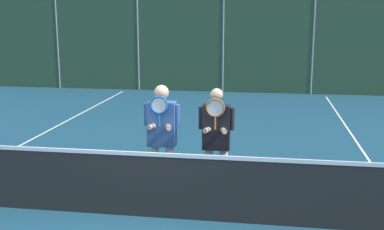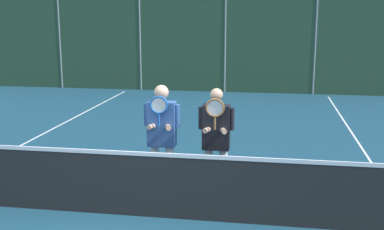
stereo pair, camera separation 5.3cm
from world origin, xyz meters
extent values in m
plane|color=navy|center=(0.00, 0.00, 0.00)|extent=(120.00, 120.00, 0.00)
ellipsoid|color=#5B7551|center=(0.00, 60.60, 0.00)|extent=(128.59, 71.44, 25.00)
cube|color=beige|center=(-0.80, 19.57, 1.54)|extent=(15.66, 5.00, 3.09)
cube|color=brown|center=(-0.80, 19.57, 3.27)|extent=(16.16, 5.50, 0.36)
cylinder|color=gray|center=(-6.48, 11.54, 1.76)|extent=(0.06, 0.06, 3.53)
cylinder|color=gray|center=(-3.24, 11.54, 1.76)|extent=(0.06, 0.06, 3.53)
cylinder|color=gray|center=(0.00, 11.54, 1.76)|extent=(0.06, 0.06, 3.53)
cylinder|color=gray|center=(3.24, 11.54, 1.76)|extent=(0.06, 0.06, 3.53)
cube|color=#2D4C33|center=(0.00, 11.54, 1.76)|extent=(19.45, 0.02, 3.53)
cube|color=black|center=(0.00, 0.00, 0.46)|extent=(9.87, 0.02, 0.92)
cube|color=white|center=(0.00, 0.00, 0.94)|extent=(9.87, 0.03, 0.06)
cube|color=white|center=(-3.74, 3.00, 0.00)|extent=(0.05, 16.00, 0.01)
cube|color=white|center=(3.74, 3.00, 0.00)|extent=(0.05, 16.00, 0.01)
cylinder|color=white|center=(-0.03, 0.72, 0.44)|extent=(0.13, 0.13, 0.88)
cylinder|color=white|center=(0.21, 0.72, 0.44)|extent=(0.13, 0.13, 0.88)
cube|color=#335693|center=(0.09, 0.72, 1.22)|extent=(0.43, 0.22, 0.69)
sphere|color=tan|center=(0.09, 0.72, 1.71)|extent=(0.22, 0.22, 0.22)
cylinder|color=#335693|center=(-0.15, 0.72, 1.36)|extent=(0.08, 0.08, 0.34)
cylinder|color=#335693|center=(0.33, 0.72, 1.36)|extent=(0.08, 0.08, 0.34)
cylinder|color=tan|center=(-0.01, 0.63, 1.21)|extent=(0.16, 0.27, 0.08)
cylinder|color=tan|center=(0.20, 0.63, 1.21)|extent=(0.16, 0.27, 0.08)
cylinder|color=#1E5BAD|center=(0.09, 0.54, 1.33)|extent=(0.03, 0.03, 0.20)
torus|color=#1E5BAD|center=(0.09, 0.54, 1.55)|extent=(0.28, 0.03, 0.28)
cylinder|color=silver|center=(0.09, 0.54, 1.55)|extent=(0.23, 0.00, 0.23)
cylinder|color=white|center=(0.82, 0.70, 0.43)|extent=(0.13, 0.13, 0.86)
cylinder|color=white|center=(1.05, 0.70, 0.43)|extent=(0.13, 0.13, 0.86)
cube|color=black|center=(0.94, 0.70, 1.20)|extent=(0.41, 0.22, 0.68)
sphere|color=tan|center=(0.94, 0.70, 1.70)|extent=(0.19, 0.19, 0.19)
cylinder|color=black|center=(0.71, 0.70, 1.34)|extent=(0.08, 0.08, 0.34)
cylinder|color=black|center=(1.17, 0.70, 1.34)|extent=(0.08, 0.08, 0.34)
cylinder|color=tan|center=(0.83, 0.61, 1.19)|extent=(0.16, 0.27, 0.08)
cylinder|color=tan|center=(1.04, 0.61, 1.19)|extent=(0.16, 0.27, 0.08)
cylinder|color=#936033|center=(0.94, 0.52, 1.31)|extent=(0.03, 0.03, 0.20)
torus|color=#936033|center=(0.94, 0.52, 1.54)|extent=(0.28, 0.03, 0.28)
cylinder|color=silver|center=(0.94, 0.52, 1.54)|extent=(0.23, 0.00, 0.23)
cube|color=black|center=(-5.65, 13.99, 0.73)|extent=(4.02, 1.72, 0.87)
cube|color=#2D3842|center=(-5.65, 13.99, 1.52)|extent=(2.21, 1.58, 0.71)
cylinder|color=black|center=(-4.34, 13.11, 0.30)|extent=(0.60, 0.16, 0.60)
cylinder|color=black|center=(-4.34, 14.87, 0.30)|extent=(0.60, 0.16, 0.60)
cylinder|color=black|center=(-6.96, 13.11, 0.30)|extent=(0.60, 0.16, 0.60)
cylinder|color=black|center=(-6.96, 14.87, 0.30)|extent=(0.60, 0.16, 0.60)
cube|color=black|center=(-0.62, 13.82, 0.70)|extent=(4.75, 1.85, 0.81)
cube|color=#2D3842|center=(-0.62, 13.82, 1.44)|extent=(2.61, 1.70, 0.66)
cylinder|color=black|center=(0.93, 12.87, 0.30)|extent=(0.60, 0.16, 0.60)
cylinder|color=black|center=(0.93, 14.76, 0.30)|extent=(0.60, 0.16, 0.60)
cylinder|color=black|center=(-2.16, 12.87, 0.30)|extent=(0.60, 0.16, 0.60)
cylinder|color=black|center=(-2.16, 14.76, 0.30)|extent=(0.60, 0.16, 0.60)
cube|color=slate|center=(4.68, 14.23, 0.74)|extent=(4.55, 1.82, 0.87)
cube|color=#2D3842|center=(4.68, 14.23, 1.53)|extent=(2.50, 1.67, 0.71)
cylinder|color=black|center=(6.15, 15.16, 0.30)|extent=(0.60, 0.16, 0.60)
cylinder|color=black|center=(3.20, 13.30, 0.30)|extent=(0.60, 0.16, 0.60)
cylinder|color=black|center=(3.20, 15.16, 0.30)|extent=(0.60, 0.16, 0.60)
camera|label=1|loc=(1.69, -6.33, 2.88)|focal=45.00mm
camera|label=2|loc=(1.74, -6.32, 2.88)|focal=45.00mm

